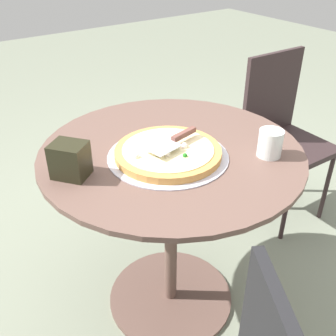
# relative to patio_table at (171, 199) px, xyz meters

# --- Properties ---
(ground_plane) EXTENTS (10.00, 10.00, 0.00)m
(ground_plane) POSITION_rel_patio_table_xyz_m (0.00, 0.00, -0.54)
(ground_plane) COLOR gray
(patio_table) EXTENTS (0.91, 0.91, 0.76)m
(patio_table) POSITION_rel_patio_table_xyz_m (0.00, 0.00, 0.00)
(patio_table) COLOR brown
(patio_table) RESTS_ON ground
(pizza_on_tray) EXTENTS (0.41, 0.41, 0.05)m
(pizza_on_tray) POSITION_rel_patio_table_xyz_m (0.04, -0.04, 0.23)
(pizza_on_tray) COLOR silver
(pizza_on_tray) RESTS_ON patio_table
(pizza_server) EXTENTS (0.10, 0.22, 0.02)m
(pizza_server) POSITION_rel_patio_table_xyz_m (0.03, -0.01, 0.27)
(pizza_server) COLOR silver
(pizza_server) RESTS_ON pizza_on_tray
(drinking_cup) EXTENTS (0.08, 0.08, 0.09)m
(drinking_cup) POSITION_rel_patio_table_xyz_m (0.22, 0.24, 0.26)
(drinking_cup) COLOR white
(drinking_cup) RESTS_ON patio_table
(napkin_dispenser) EXTENTS (0.13, 0.13, 0.11)m
(napkin_dispenser) POSITION_rel_patio_table_xyz_m (-0.04, -0.35, 0.27)
(napkin_dispenser) COLOR black
(napkin_dispenser) RESTS_ON patio_table
(patio_chair_near) EXTENTS (0.38, 0.38, 0.88)m
(patio_chair_near) POSITION_rel_patio_table_xyz_m (-0.21, 0.87, -0.04)
(patio_chair_near) COLOR #302324
(patio_chair_near) RESTS_ON ground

